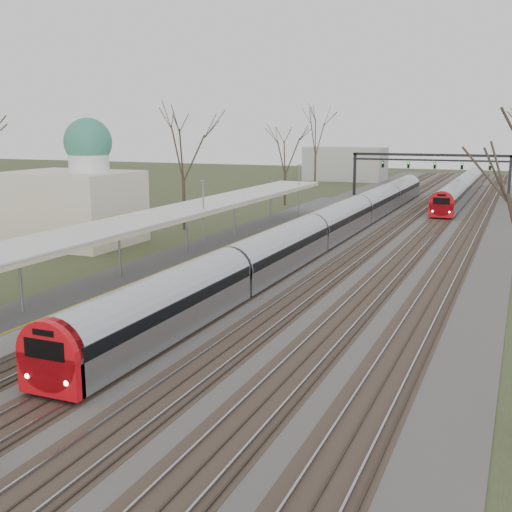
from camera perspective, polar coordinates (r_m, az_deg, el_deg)
The scene contains 8 objects.
track_bed at distance 61.51m, azimuth 11.14°, elevation 2.28°, with size 24.00×160.00×0.22m.
platform at distance 48.04m, azimuth -4.15°, elevation 0.48°, with size 3.50×69.00×1.00m, color #9E9B93.
canopy at distance 43.56m, azimuth -6.89°, elevation 3.88°, with size 4.10×50.00×3.11m.
dome_building at distance 54.80m, azimuth -15.90°, elevation 4.83°, with size 10.00×8.00×10.30m.
signal_gantry at distance 90.47m, azimuth 15.19°, elevation 8.04°, with size 21.00×0.59×6.08m.
tree_west_far at distance 60.20m, azimuth -6.54°, elevation 9.84°, with size 5.50×5.50×11.33m.
train_near at distance 56.50m, azimuth 7.28°, elevation 3.07°, with size 2.62×75.21×3.05m.
train_far at distance 91.63m, azimuth 17.81°, elevation 5.78°, with size 2.62×45.21×3.05m.
Camera 1 is at (12.31, -4.57, 9.55)m, focal length 45.00 mm.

